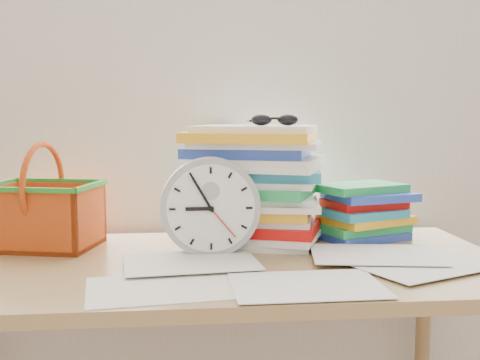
{
  "coord_description": "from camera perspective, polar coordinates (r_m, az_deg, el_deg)",
  "views": [
    {
      "loc": [
        -0.08,
        0.2,
        1.1
      ],
      "look_at": [
        0.06,
        1.6,
        0.94
      ],
      "focal_mm": 45.0,
      "sensor_mm": 36.0,
      "label": 1
    }
  ],
  "objects": [
    {
      "name": "scattered_papers",
      "position": [
        1.44,
        -2.36,
        -7.41
      ],
      "size": [
        1.26,
        0.42,
        0.02
      ],
      "primitive_type": null,
      "color": "white",
      "rests_on": "desk"
    },
    {
      "name": "sunglasses",
      "position": [
        1.57,
        3.3,
        5.74
      ],
      "size": [
        0.14,
        0.12,
        0.03
      ],
      "primitive_type": null,
      "rotation": [
        0.0,
        0.0,
        -0.02
      ],
      "color": "black",
      "rests_on": "paper_stack"
    },
    {
      "name": "basket",
      "position": [
        1.64,
        -18.11,
        -1.46
      ],
      "size": [
        0.31,
        0.27,
        0.27
      ],
      "primitive_type": null,
      "rotation": [
        0.0,
        0.0,
        -0.25
      ],
      "color": "#DD5315",
      "rests_on": "desk"
    },
    {
      "name": "clock",
      "position": [
        1.47,
        -2.83,
        -2.55
      ],
      "size": [
        0.24,
        0.05,
        0.24
      ],
      "primitive_type": "cylinder",
      "rotation": [
        1.57,
        0.0,
        0.0
      ],
      "color": "#A0A1A3",
      "rests_on": "desk"
    },
    {
      "name": "desk",
      "position": [
        1.47,
        -2.34,
        -10.48
      ],
      "size": [
        1.4,
        0.7,
        0.75
      ],
      "color": "olive",
      "rests_on": "ground"
    },
    {
      "name": "book_stack",
      "position": [
        1.71,
        11.67,
        -2.96
      ],
      "size": [
        0.31,
        0.27,
        0.15
      ],
      "primitive_type": null,
      "rotation": [
        0.0,
        0.0,
        0.32
      ],
      "color": "white",
      "rests_on": "desk"
    },
    {
      "name": "paper_stack",
      "position": [
        1.63,
        1.36,
        -0.39
      ],
      "size": [
        0.42,
        0.38,
        0.32
      ],
      "primitive_type": null,
      "rotation": [
        0.0,
        0.0,
        -0.28
      ],
      "color": "white",
      "rests_on": "desk"
    },
    {
      "name": "curtain",
      "position": [
        1.79,
        -3.2,
        12.77
      ],
      "size": [
        2.4,
        0.01,
        2.5
      ],
      "primitive_type": "cube",
      "color": "silver",
      "rests_on": "room_shell"
    }
  ]
}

